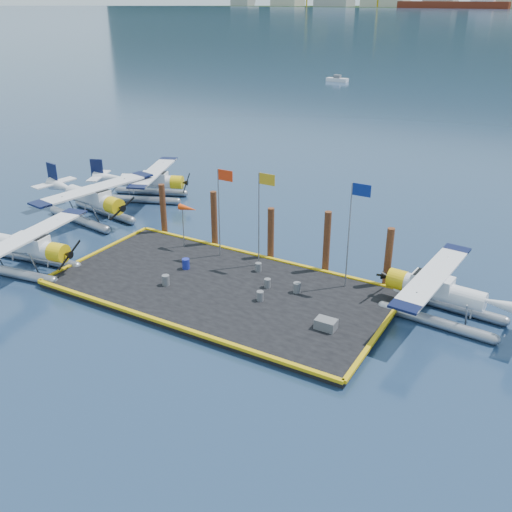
% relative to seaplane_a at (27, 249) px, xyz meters
% --- Properties ---
extents(ground, '(4000.00, 4000.00, 0.00)m').
position_rel_seaplane_a_xyz_m(ground, '(12.35, 3.71, -1.53)').
color(ground, '#192D4D').
rests_on(ground, ground).
extents(dock, '(20.00, 10.00, 0.40)m').
position_rel_seaplane_a_xyz_m(dock, '(12.35, 3.71, -1.33)').
color(dock, black).
rests_on(dock, ground).
extents(dock_bumpers, '(20.25, 10.25, 0.18)m').
position_rel_seaplane_a_xyz_m(dock_bumpers, '(12.35, 3.71, -1.04)').
color(dock_bumpers, '#C8A00B').
rests_on(dock_bumpers, dock).
extents(seaplane_a, '(9.07, 9.96, 3.52)m').
position_rel_seaplane_a_xyz_m(seaplane_a, '(0.00, 0.00, 0.00)').
color(seaplane_a, gray).
rests_on(seaplane_a, ground).
extents(seaplane_b, '(9.69, 10.63, 3.76)m').
position_rel_seaplane_a_xyz_m(seaplane_b, '(-2.96, 8.86, 0.10)').
color(seaplane_b, gray).
rests_on(seaplane_b, ground).
extents(seaplane_c, '(8.88, 9.40, 3.40)m').
position_rel_seaplane_a_xyz_m(seaplane_c, '(-2.45, 15.22, -0.05)').
color(seaplane_c, gray).
rests_on(seaplane_c, ground).
extents(seaplane_d, '(8.60, 9.48, 3.36)m').
position_rel_seaplane_a_xyz_m(seaplane_d, '(24.31, 7.38, -0.07)').
color(seaplane_d, gray).
rests_on(seaplane_d, ground).
extents(drum_0, '(0.48, 0.48, 0.68)m').
position_rel_seaplane_a_xyz_m(drum_0, '(9.09, 4.69, -0.80)').
color(drum_0, navy).
rests_on(drum_0, dock).
extents(drum_1, '(0.41, 0.41, 0.58)m').
position_rel_seaplane_a_xyz_m(drum_1, '(15.28, 3.43, -0.85)').
color(drum_1, '#57575C').
rests_on(drum_1, dock).
extents(drum_2, '(0.39, 0.39, 0.56)m').
position_rel_seaplane_a_xyz_m(drum_2, '(14.86, 5.05, -0.86)').
color(drum_2, '#57575C').
rests_on(drum_2, dock).
extents(drum_3, '(0.46, 0.46, 0.64)m').
position_rel_seaplane_a_xyz_m(drum_3, '(9.40, 2.24, -0.81)').
color(drum_3, '#57575C').
rests_on(drum_3, dock).
extents(drum_4, '(0.44, 0.44, 0.62)m').
position_rel_seaplane_a_xyz_m(drum_4, '(16.68, 5.37, -0.82)').
color(drum_4, '#57575C').
rests_on(drum_4, dock).
extents(drum_5, '(0.40, 0.40, 0.56)m').
position_rel_seaplane_a_xyz_m(drum_5, '(13.30, 6.70, -0.85)').
color(drum_5, '#57575C').
rests_on(drum_5, dock).
extents(crate, '(1.10, 0.73, 0.55)m').
position_rel_seaplane_a_xyz_m(crate, '(19.79, 2.51, -0.86)').
color(crate, '#57575C').
rests_on(crate, dock).
extents(flagpole_red, '(1.14, 0.08, 6.00)m').
position_rel_seaplane_a_xyz_m(flagpole_red, '(10.06, 7.51, 2.86)').
color(flagpole_red, gray).
rests_on(flagpole_red, dock).
extents(flagpole_yellow, '(1.14, 0.08, 6.20)m').
position_rel_seaplane_a_xyz_m(flagpole_yellow, '(13.05, 7.51, 2.98)').
color(flagpole_yellow, gray).
rests_on(flagpole_yellow, dock).
extents(flagpole_blue, '(1.14, 0.08, 6.50)m').
position_rel_seaplane_a_xyz_m(flagpole_blue, '(19.05, 7.51, 3.15)').
color(flagpole_blue, gray).
rests_on(flagpole_blue, dock).
extents(windsock, '(1.40, 0.44, 3.12)m').
position_rel_seaplane_a_xyz_m(windsock, '(7.33, 7.51, 1.69)').
color(windsock, gray).
rests_on(windsock, dock).
extents(piling_0, '(0.44, 0.44, 4.00)m').
position_rel_seaplane_a_xyz_m(piling_0, '(3.85, 9.11, 0.47)').
color(piling_0, '#432113').
rests_on(piling_0, ground).
extents(piling_1, '(0.44, 0.44, 4.20)m').
position_rel_seaplane_a_xyz_m(piling_1, '(8.35, 9.11, 0.57)').
color(piling_1, '#432113').
rests_on(piling_1, ground).
extents(piling_2, '(0.44, 0.44, 3.80)m').
position_rel_seaplane_a_xyz_m(piling_2, '(12.85, 9.11, 0.37)').
color(piling_2, '#432113').
rests_on(piling_2, ground).
extents(piling_3, '(0.44, 0.44, 4.30)m').
position_rel_seaplane_a_xyz_m(piling_3, '(16.85, 9.11, 0.62)').
color(piling_3, '#432113').
rests_on(piling_3, ground).
extents(piling_4, '(0.44, 0.44, 4.00)m').
position_rel_seaplane_a_xyz_m(piling_4, '(20.85, 9.11, 0.47)').
color(piling_4, '#432113').
rests_on(piling_4, ground).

